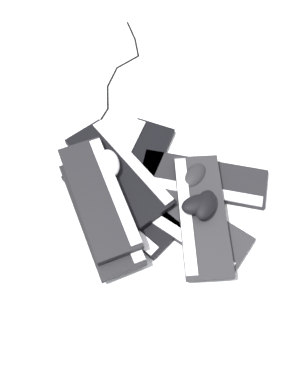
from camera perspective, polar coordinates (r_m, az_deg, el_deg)
The scene contains 14 objects.
ground_plane at distance 1.46m, azimuth -1.85°, elevation -1.98°, with size 3.20×3.20×0.00m, color white.
keyboard_0 at distance 1.51m, azimuth 6.62°, elevation 1.64°, with size 0.42×0.42×0.03m.
keyboard_1 at distance 1.52m, azimuth -2.73°, elevation 2.72°, with size 0.45×0.38×0.03m.
keyboard_2 at distance 1.46m, azimuth -4.44°, elevation -1.46°, with size 0.25×0.46×0.03m.
keyboard_3 at distance 1.43m, azimuth 4.30°, elevation -4.02°, with size 0.30×0.46×0.03m.
keyboard_4 at distance 1.41m, azimuth 6.41°, elevation -2.96°, with size 0.35×0.46×0.03m.
keyboard_5 at distance 1.49m, azimuth -4.57°, elevation 2.85°, with size 0.19×0.45×0.03m.
keyboard_6 at distance 1.41m, azimuth -6.93°, elevation -2.78°, with size 0.23×0.46×0.03m.
keyboard_7 at distance 1.41m, azimuth -7.24°, elevation -0.55°, with size 0.24×0.46×0.03m.
mouse_0 at distance 1.39m, azimuth 6.91°, elevation -1.70°, with size 0.11×0.07×0.04m, color black.
mouse_1 at distance 1.47m, azimuth 5.46°, elevation 2.15°, with size 0.11×0.07×0.04m, color black.
mouse_2 at distance 1.46m, azimuth -5.89°, elevation 3.87°, with size 0.11×0.07×0.04m, color #B7B7BC.
mouse_3 at distance 1.38m, azimuth 5.93°, elevation -1.63°, with size 0.11×0.07×0.04m, color black.
cable_0 at distance 1.83m, azimuth -4.52°, elevation 15.83°, with size 0.42×0.44×0.01m.
Camera 1 is at (-0.32, -0.57, 1.31)m, focal length 40.00 mm.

